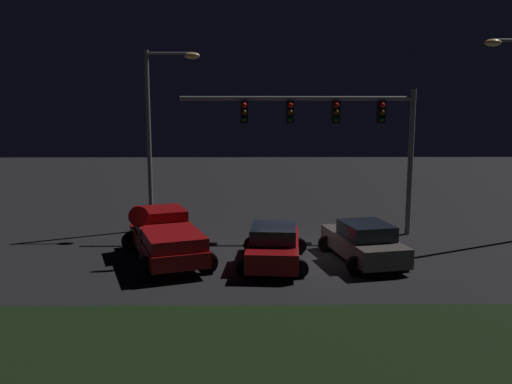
{
  "coord_description": "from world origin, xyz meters",
  "views": [
    {
      "loc": [
        -1.65,
        -20.18,
        5.79
      ],
      "look_at": [
        -1.38,
        1.83,
        2.22
      ],
      "focal_mm": 37.45,
      "sensor_mm": 36.0,
      "label": 1
    }
  ],
  "objects": [
    {
      "name": "street_lamp_left",
      "position": [
        -5.78,
        4.45,
        5.18
      ],
      "size": [
        2.51,
        0.44,
        8.25
      ],
      "color": "slate",
      "rests_on": "ground_plane"
    },
    {
      "name": "car_sedan",
      "position": [
        2.63,
        -0.83,
        0.74
      ],
      "size": [
        3.04,
        4.67,
        1.51
      ],
      "rotation": [
        0.0,
        0.0,
        1.77
      ],
      "color": "#514C47",
      "rests_on": "ground_plane"
    },
    {
      "name": "ground_plane",
      "position": [
        0.0,
        0.0,
        0.0
      ],
      "size": [
        80.0,
        80.0,
        0.0
      ],
      "primitive_type": "plane",
      "color": "black"
    },
    {
      "name": "car_sedan_far",
      "position": [
        -0.77,
        -1.24,
        0.74
      ],
      "size": [
        2.71,
        4.53,
        1.51
      ],
      "rotation": [
        0.0,
        0.0,
        1.49
      ],
      "color": "maroon",
      "rests_on": "ground_plane"
    },
    {
      "name": "pickup_truck",
      "position": [
        -4.82,
        -0.59,
        1.0
      ],
      "size": [
        4.05,
        5.76,
        1.8
      ],
      "rotation": [
        0.0,
        0.0,
        1.91
      ],
      "color": "maroon",
      "rests_on": "ground_plane"
    },
    {
      "name": "traffic_signal_gantry",
      "position": [
        2.17,
        3.38,
        5.03
      ],
      "size": [
        10.32,
        0.56,
        6.5
      ],
      "color": "slate",
      "rests_on": "ground_plane"
    },
    {
      "name": "stop_sign",
      "position": [
        -5.63,
        -1.37,
        1.56
      ],
      "size": [
        0.76,
        0.08,
        2.23
      ],
      "color": "slate",
      "rests_on": "ground_plane"
    },
    {
      "name": "grass_median",
      "position": [
        0.0,
        -7.93,
        0.05
      ],
      "size": [
        23.04,
        4.86,
        0.1
      ],
      "primitive_type": "cube",
      "color": "black",
      "rests_on": "ground_plane"
    }
  ]
}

